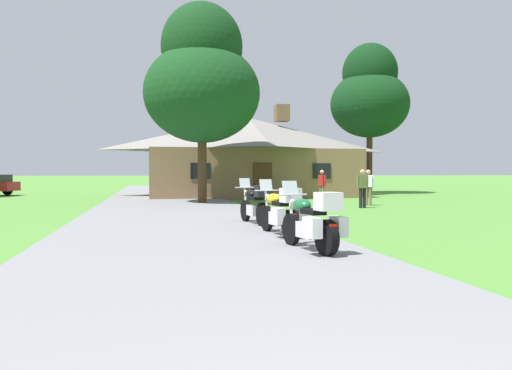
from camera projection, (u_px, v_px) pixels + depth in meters
The scene contains 11 objects.
ground_plane at pixel (172, 210), 20.78m from camera, with size 500.00×500.00×0.00m, color #4C8433.
asphalt_driveway at pixel (174, 213), 18.82m from camera, with size 6.40×80.00×0.06m, color slate.
motorcycle_green_nearest_to_camera at pixel (314, 222), 9.36m from camera, with size 0.95×2.07×1.30m.
motorcycle_yellow_second_in_row at pixel (282, 212), 11.77m from camera, with size 0.90×2.08×1.30m.
motorcycle_black_farthest_in_row at pixel (255, 204), 14.44m from camera, with size 0.76×2.08×1.30m.
stone_lodge at pixel (248, 156), 33.41m from camera, with size 13.56×9.24×6.05m.
bystander_red_shirt_near_lodge at pixel (322, 184), 25.63m from camera, with size 0.34×0.52×1.67m.
bystander_white_shirt_beside_signpost at pixel (368, 185), 23.44m from camera, with size 0.50×0.36×1.67m.
bystander_olive_shirt_by_tree at pixel (363, 186), 21.82m from camera, with size 0.55×0.26×1.67m.
tree_by_lodge_front at pixel (202, 80), 24.78m from camera, with size 5.68×5.68×9.81m.
tree_right_of_lodge at pixel (370, 95), 37.34m from camera, with size 5.76×5.76×11.03m.
Camera 1 is at (-0.89, -1.01, 1.52)m, focal length 35.60 mm.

